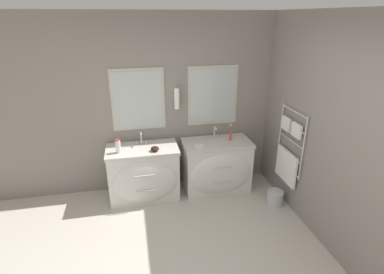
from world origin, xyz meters
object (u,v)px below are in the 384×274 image
(vanity_left, at_px, (144,173))
(waste_bin, at_px, (275,197))
(toiletry_bottle, at_px, (118,146))
(amenity_bowl, at_px, (155,149))
(vanity_right, at_px, (217,166))
(flower_vase, at_px, (230,134))

(vanity_left, distance_m, waste_bin, 1.92)
(waste_bin, bearing_deg, vanity_left, 162.59)
(toiletry_bottle, relative_size, amenity_bowl, 1.70)
(vanity_left, relative_size, amenity_bowl, 8.77)
(vanity_right, bearing_deg, amenity_bowl, -173.40)
(vanity_left, bearing_deg, amenity_bowl, -32.41)
(waste_bin, bearing_deg, flower_vase, 128.71)
(vanity_left, relative_size, waste_bin, 4.38)
(flower_vase, bearing_deg, amenity_bowl, -171.89)
(toiletry_bottle, height_order, flower_vase, flower_vase)
(vanity_left, bearing_deg, waste_bin, -17.41)
(amenity_bowl, distance_m, flower_vase, 1.16)
(vanity_left, distance_m, toiletry_bottle, 0.58)
(vanity_right, xyz_separation_m, flower_vase, (0.21, 0.06, 0.49))
(vanity_right, height_order, waste_bin, vanity_right)
(vanity_right, relative_size, flower_vase, 3.90)
(vanity_right, bearing_deg, vanity_left, 180.00)
(vanity_left, xyz_separation_m, toiletry_bottle, (-0.32, -0.06, 0.48))
(vanity_right, height_order, toiletry_bottle, toiletry_bottle)
(vanity_right, xyz_separation_m, waste_bin, (0.71, -0.57, -0.29))
(vanity_left, distance_m, flower_vase, 1.40)
(amenity_bowl, bearing_deg, vanity_left, 147.59)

